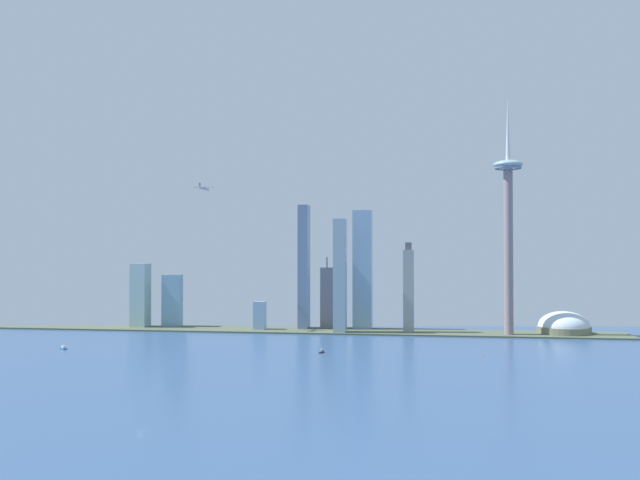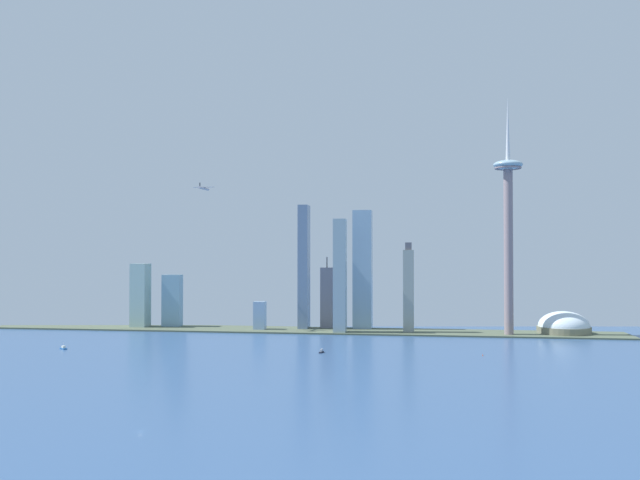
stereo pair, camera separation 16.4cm
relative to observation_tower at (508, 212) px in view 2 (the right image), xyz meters
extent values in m
plane|color=#335280|center=(-288.21, -523.80, -165.49)|extent=(6000.00, 6000.00, 0.00)
cube|color=#4D5945|center=(-288.21, 14.58, -164.44)|extent=(895.21, 75.66, 2.09)
cylinder|color=gray|center=(0.00, 0.00, -51.44)|extent=(12.08, 12.08, 228.09)
ellipsoid|color=#8BABBB|center=(0.00, 0.00, 62.60)|extent=(38.62, 38.62, 12.68)
torus|color=gray|center=(0.00, 0.00, 58.16)|extent=(35.37, 35.37, 2.54)
cone|color=silver|center=(0.00, 0.00, 111.19)|extent=(6.04, 6.04, 84.50)
cylinder|color=#71715B|center=(75.12, 25.03, -159.98)|extent=(70.50, 70.50, 11.01)
ellipsoid|color=silver|center=(75.12, 25.03, -154.47)|extent=(66.97, 66.97, 41.04)
cube|color=#8DA4AF|center=(-225.37, -6.27, -87.03)|extent=(16.94, 21.70, 156.91)
cube|color=#8BACC9|center=(-198.60, 46.36, -79.67)|extent=(26.93, 27.74, 171.63)
cube|color=#79A1B7|center=(-479.66, 29.99, -126.47)|extent=(27.29, 16.41, 78.03)
cube|color=#A1AEB2|center=(-526.64, 84.26, -131.69)|extent=(20.94, 18.33, 67.60)
cylinder|color=#4C4C51|center=(-526.64, 84.26, -90.09)|extent=(1.60, 1.60, 15.59)
cube|color=#406278|center=(-493.80, 88.32, -98.82)|extent=(24.49, 17.26, 133.33)
cube|color=#4F615C|center=(-493.80, 88.32, -28.63)|extent=(14.69, 10.36, 7.05)
cube|color=slate|center=(-250.29, 44.04, -120.94)|extent=(17.60, 16.78, 89.09)
cylinder|color=#4C4C51|center=(-250.29, 44.04, -68.66)|extent=(1.60, 1.60, 15.49)
cube|color=gray|center=(-132.36, 7.43, -108.25)|extent=(14.58, 13.52, 114.48)
cube|color=#57565E|center=(-132.36, 7.43, -45.92)|extent=(8.75, 8.11, 10.19)
cube|color=slate|center=(-282.33, 33.04, -75.85)|extent=(14.24, 25.94, 179.28)
cube|color=#86A4C6|center=(-342.05, 10.48, -144.83)|extent=(16.26, 14.12, 41.30)
cube|color=#A5C3BA|center=(-524.45, 18.56, -118.18)|extent=(23.12, 24.89, 94.62)
cube|color=#1A5091|center=(-521.41, -201.21, -164.86)|extent=(11.58, 10.57, 1.24)
cube|color=silver|center=(-521.41, -201.21, -163.00)|extent=(5.78, 5.48, 2.48)
cylinder|color=silver|center=(-521.41, -201.21, -159.68)|extent=(0.24, 0.24, 4.17)
cube|color=black|center=(-224.79, -185.91, -164.83)|extent=(4.75, 10.56, 1.32)
cube|color=#9AA5B3|center=(-224.79, -185.91, -162.79)|extent=(2.80, 4.79, 2.77)
cone|color=#E54C19|center=(-50.84, -181.72, -164.53)|extent=(1.18, 1.18, 1.91)
cylinder|color=#B7B2BA|center=(-419.89, -6.51, 36.41)|extent=(6.61, 31.16, 3.62)
sphere|color=#B7B2BA|center=(-418.38, 8.89, 36.41)|extent=(3.62, 3.62, 3.62)
cube|color=#B7B2BA|center=(-419.89, -6.51, 38.04)|extent=(31.78, 6.76, 0.50)
cube|color=#B7B2BA|center=(-421.15, -19.45, 36.96)|extent=(11.25, 3.66, 0.40)
cube|color=#2D333D|center=(-421.15, -19.45, 40.72)|extent=(0.75, 2.63, 5.00)
camera|label=1|loc=(-118.26, -915.64, -56.14)|focal=37.48mm
camera|label=2|loc=(-118.10, -915.62, -56.14)|focal=37.48mm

